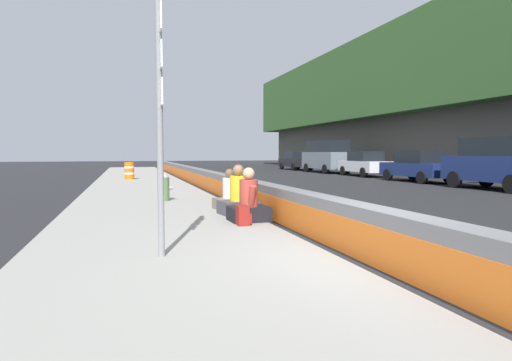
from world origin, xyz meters
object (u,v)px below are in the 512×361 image
(seated_person_foreground, at_px, (249,204))
(parked_car_farther, at_px, (296,161))
(seated_person_rear, at_px, (230,196))
(parked_car_fourth, at_px, (418,166))
(backpack, at_px, (243,216))
(parked_car_midline, at_px, (365,164))
(fire_hydrant, at_px, (165,186))
(construction_barrel, at_px, (129,171))
(seated_person_middle, at_px, (238,199))
(parked_car_far, at_px, (326,156))
(route_sign_post, at_px, (160,108))
(parked_car_third, at_px, (499,163))

(seated_person_foreground, xyz_separation_m, parked_car_farther, (28.44, -12.87, 0.36))
(seated_person_rear, xyz_separation_m, parked_car_fourth, (9.00, -12.85, 0.39))
(backpack, xyz_separation_m, parked_car_midline, (17.26, -13.37, 0.53))
(fire_hydrant, xyz_separation_m, seated_person_foreground, (-4.42, -1.38, -0.09))
(construction_barrel, bearing_deg, parked_car_midline, -85.99)
(seated_person_middle, height_order, parked_car_farther, parked_car_farther)
(seated_person_middle, relative_size, parked_car_far, 0.23)
(route_sign_post, distance_m, construction_barrel, 18.43)
(route_sign_post, bearing_deg, construction_barrel, 0.89)
(route_sign_post, height_order, parked_car_far, route_sign_post)
(seated_person_foreground, height_order, parked_car_third, parked_car_third)
(seated_person_middle, distance_m, parked_car_farther, 30.26)
(parked_car_third, relative_size, parked_car_far, 0.93)
(parked_car_farther, bearing_deg, construction_barrel, 129.98)
(seated_person_rear, relative_size, parked_car_fourth, 0.23)
(construction_barrel, height_order, parked_car_fourth, parked_car_fourth)
(parked_car_midline, bearing_deg, construction_barrel, 94.01)
(route_sign_post, height_order, parked_car_midline, route_sign_post)
(seated_person_foreground, relative_size, construction_barrel, 1.22)
(fire_hydrant, distance_m, construction_barrel, 11.31)
(parked_car_farther, bearing_deg, parked_car_far, -179.45)
(fire_hydrant, bearing_deg, parked_car_midline, -49.54)
(construction_barrel, height_order, parked_car_midline, parked_car_midline)
(route_sign_post, distance_m, seated_person_middle, 4.59)
(seated_person_rear, bearing_deg, backpack, 172.54)
(seated_person_foreground, height_order, parked_car_fourth, parked_car_fourth)
(backpack, distance_m, parked_car_midline, 21.84)
(seated_person_middle, xyz_separation_m, parked_car_far, (21.18, -12.89, 0.84))
(route_sign_post, xyz_separation_m, construction_barrel, (18.35, 0.28, -1.61))
(parked_car_far, bearing_deg, parked_car_third, 179.71)
(construction_barrel, relative_size, parked_car_third, 0.20)
(fire_hydrant, xyz_separation_m, seated_person_middle, (-3.38, -1.42, -0.08))
(seated_person_foreground, relative_size, backpack, 2.89)
(backpack, bearing_deg, parked_car_far, -30.17)
(parked_car_third, distance_m, parked_car_farther, 22.84)
(parked_car_fourth, distance_m, parked_car_far, 11.20)
(construction_barrel, relative_size, parked_car_farther, 0.21)
(route_sign_post, height_order, construction_barrel, route_sign_post)
(route_sign_post, height_order, seated_person_foreground, route_sign_post)
(seated_person_foreground, xyz_separation_m, parked_car_midline, (16.77, -13.11, 0.36))
(fire_hydrant, height_order, parked_car_farther, parked_car_farther)
(seated_person_foreground, height_order, seated_person_middle, seated_person_middle)
(parked_car_third, bearing_deg, backpack, 114.93)
(construction_barrel, height_order, parked_car_far, parked_car_far)
(backpack, xyz_separation_m, construction_barrel, (16.18, 2.07, 0.28))
(route_sign_post, relative_size, parked_car_fourth, 0.79)
(construction_barrel, relative_size, parked_car_midline, 0.21)
(parked_car_far, bearing_deg, route_sign_post, 148.94)
(fire_hydrant, distance_m, parked_car_fourth, 15.75)
(seated_person_rear, bearing_deg, parked_car_farther, -25.87)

